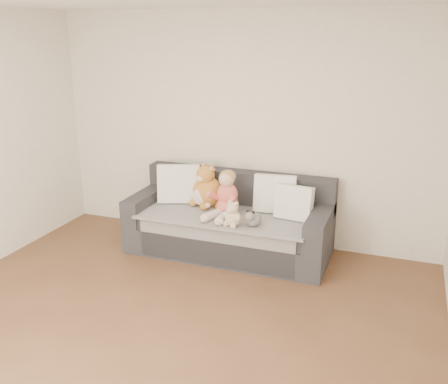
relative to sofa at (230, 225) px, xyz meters
name	(u,v)px	position (x,y,z in m)	size (l,w,h in m)	color
room_shell	(156,178)	(-0.01, -1.64, 0.99)	(5.00, 5.00, 5.00)	brown
sofa	(230,225)	(0.00, 0.00, 0.00)	(2.20, 0.94, 0.85)	#26262B
cushion_left	(179,184)	(-0.66, 0.09, 0.38)	(0.52, 0.37, 0.45)	white
cushion_right_back	(275,194)	(0.46, 0.15, 0.37)	(0.47, 0.26, 0.43)	white
cushion_right_front	(294,202)	(0.70, 0.01, 0.34)	(0.41, 0.23, 0.37)	white
toddler	(225,197)	(0.00, -0.13, 0.37)	(0.35, 0.51, 0.50)	#D3604A
plush_cat	(207,189)	(-0.31, 0.08, 0.36)	(0.40, 0.37, 0.53)	#AC6926
teddy_bear	(232,216)	(0.17, -0.41, 0.27)	(0.21, 0.17, 0.28)	beige
plush_cow	(253,219)	(0.37, -0.34, 0.24)	(0.16, 0.24, 0.19)	white
sippy_cup	(225,212)	(0.01, -0.17, 0.22)	(0.09, 0.07, 0.10)	#5B348F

